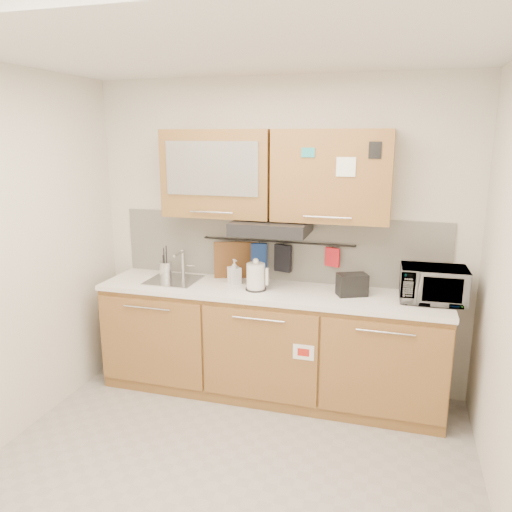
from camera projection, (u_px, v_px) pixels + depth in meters
The scene contains 19 objects.
floor at pixel (221, 483), 3.14m from camera, with size 3.20×3.20×0.00m, color #9E9993.
ceiling at pixel (212, 40), 2.53m from camera, with size 3.20×3.20×0.00m, color white.
wall_back at pixel (279, 236), 4.24m from camera, with size 3.20×3.20×0.00m, color silver.
base_cabinet at pixel (269, 348), 4.16m from camera, with size 2.80×0.64×0.88m.
countertop at pixel (269, 292), 4.04m from camera, with size 2.82×0.62×0.04m, color white.
backsplash at pixel (278, 248), 4.25m from camera, with size 2.80×0.02×0.56m, color silver.
upper_cabinets at pixel (273, 175), 3.95m from camera, with size 1.82×0.37×0.70m.
range_hood at pixel (271, 227), 3.97m from camera, with size 0.60×0.46×0.10m, color black.
sink at pixel (174, 280), 4.28m from camera, with size 0.42×0.40×0.26m.
utensil_rail at pixel (277, 242), 4.20m from camera, with size 0.02×0.02×1.30m, color black.
utensil_crock at pixel (166, 269), 4.35m from camera, with size 0.14×0.14×0.28m.
kettle at pixel (256, 277), 4.00m from camera, with size 0.19×0.17×0.26m.
toaster at pixel (352, 284), 3.86m from camera, with size 0.26×0.22×0.17m.
microwave at pixel (433, 285), 3.71m from camera, with size 0.48×0.32×0.26m, color #999999.
soap_bottle at pixel (234, 271), 4.17m from camera, with size 0.09×0.10×0.21m, color #999999.
cutting_board at pixel (236, 268), 4.34m from camera, with size 0.37×0.03×0.46m, color brown.
oven_mitt at pixel (259, 256), 4.26m from camera, with size 0.14×0.03×0.23m, color navy.
dark_pouch at pixel (283, 258), 4.20m from camera, with size 0.15×0.04×0.23m, color black.
pot_holder at pixel (332, 257), 4.08m from camera, with size 0.13×0.02×0.16m, color red.
Camera 1 is at (0.96, -2.55, 2.13)m, focal length 35.00 mm.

